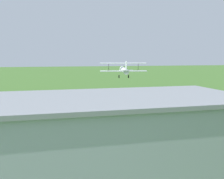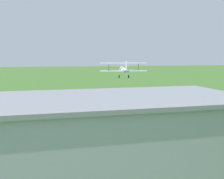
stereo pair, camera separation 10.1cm
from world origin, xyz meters
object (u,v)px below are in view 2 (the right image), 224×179
at_px(hangar, 85,133).
at_px(person_crossing_taxiway, 173,118).
at_px(person_by_parked_cars, 7,125).
at_px(person_watching_takeoff, 183,123).
at_px(person_near_hangar_door, 39,122).
at_px(biplane, 124,69).
at_px(person_walking_on_apron, 63,121).

height_order(hangar, person_crossing_taxiway, hangar).
bearing_deg(person_by_parked_cars, person_watching_takeoff, 169.20).
bearing_deg(person_near_hangar_door, hangar, 104.27).
bearing_deg(biplane, hangar, 68.60).
height_order(biplane, person_walking_on_apron, biplane).
xyz_separation_m(hangar, person_crossing_taxiway, (-15.07, -14.39, -2.39)).
distance_m(biplane, person_walking_on_apron, 20.63).
bearing_deg(biplane, person_walking_on_apron, 48.61).
xyz_separation_m(hangar, person_watching_takeoff, (-14.75, -10.43, -2.31)).
bearing_deg(person_crossing_taxiway, person_watching_takeoff, 85.41).
relative_size(person_near_hangar_door, person_by_parked_cars, 0.94).
height_order(person_watching_takeoff, person_crossing_taxiway, person_watching_takeoff).
xyz_separation_m(person_walking_on_apron, person_by_parked_cars, (7.45, 1.50, 0.10)).
bearing_deg(hangar, person_watching_takeoff, -144.73).
height_order(biplane, person_by_parked_cars, biplane).
distance_m(person_walking_on_apron, person_by_parked_cars, 7.60).
bearing_deg(person_by_parked_cars, person_near_hangar_door, -163.34).
bearing_deg(person_walking_on_apron, person_crossing_taxiway, 173.05).
xyz_separation_m(person_near_hangar_door, person_crossing_taxiway, (-19.16, 1.68, -0.01)).
bearing_deg(person_by_parked_cars, biplane, -141.56).
relative_size(hangar, person_crossing_taxiway, 18.13).
bearing_deg(hangar, person_walking_on_apron, -87.19).
bearing_deg(person_crossing_taxiway, person_near_hangar_door, -5.02).
height_order(biplane, person_watching_takeoff, biplane).
height_order(person_walking_on_apron, person_by_parked_cars, person_by_parked_cars).
bearing_deg(person_by_parked_cars, hangar, 119.11).
bearing_deg(person_crossing_taxiway, biplane, -80.07).
xyz_separation_m(person_watching_takeoff, person_by_parked_cars, (23.01, -4.39, -0.01)).
height_order(hangar, person_walking_on_apron, hangar).
xyz_separation_m(person_watching_takeoff, person_crossing_taxiway, (-0.32, -3.95, -0.08)).
bearing_deg(person_watching_takeoff, person_by_parked_cars, -10.80).
distance_m(person_near_hangar_door, person_watching_takeoff, 19.67).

